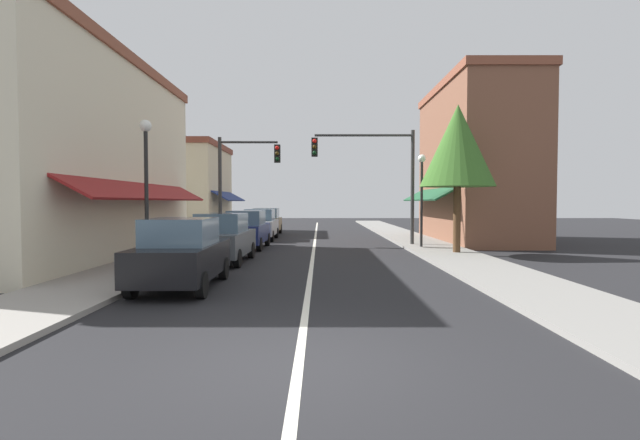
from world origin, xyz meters
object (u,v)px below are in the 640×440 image
(parked_car_second_left, at_px, (223,238))
(traffic_signal_left_corner, at_px, (240,174))
(parked_car_third_left, at_px, (247,230))
(parked_car_distant_left, at_px, (267,222))
(tree_right_near, at_px, (458,146))
(street_lamp_right_mid, at_px, (422,185))
(traffic_signal_mast_arm, at_px, (377,167))
(parked_car_far_left, at_px, (260,225))
(parked_car_nearest_left, at_px, (182,253))
(street_lamp_left_near, at_px, (146,170))

(parked_car_second_left, distance_m, traffic_signal_left_corner, 7.70)
(parked_car_third_left, bearing_deg, parked_car_distant_left, 91.83)
(parked_car_distant_left, distance_m, traffic_signal_left_corner, 7.81)
(parked_car_second_left, xyz_separation_m, tree_right_near, (9.10, 2.44, 3.57))
(parked_car_third_left, distance_m, street_lamp_right_mid, 8.38)
(traffic_signal_mast_arm, distance_m, traffic_signal_left_corner, 6.90)
(parked_car_far_left, relative_size, traffic_signal_mast_arm, 0.72)
(parked_car_third_left, bearing_deg, street_lamp_right_mid, -1.85)
(parked_car_far_left, relative_size, traffic_signal_left_corner, 0.75)
(parked_car_third_left, bearing_deg, traffic_signal_left_corner, 108.60)
(parked_car_third_left, relative_size, traffic_signal_left_corner, 0.76)
(parked_car_distant_left, height_order, street_lamp_right_mid, street_lamp_right_mid)
(traffic_signal_mast_arm, bearing_deg, parked_car_far_left, 146.79)
(parked_car_distant_left, bearing_deg, parked_car_nearest_left, -90.04)
(street_lamp_right_mid, bearing_deg, street_lamp_left_near, -143.80)
(traffic_signal_left_corner, relative_size, street_lamp_right_mid, 1.26)
(parked_car_far_left, distance_m, traffic_signal_mast_arm, 8.00)
(parked_car_third_left, bearing_deg, parked_car_far_left, 91.04)
(parked_car_far_left, relative_size, parked_car_distant_left, 1.00)
(parked_car_nearest_left, distance_m, street_lamp_left_near, 3.92)
(parked_car_second_left, relative_size, parked_car_far_left, 1.01)
(street_lamp_left_near, xyz_separation_m, tree_right_near, (10.91, 4.91, 1.29))
(parked_car_second_left, relative_size, street_lamp_left_near, 0.89)
(parked_car_nearest_left, distance_m, parked_car_third_left, 10.34)
(parked_car_far_left, bearing_deg, parked_car_distant_left, 91.60)
(parked_car_second_left, height_order, street_lamp_right_mid, street_lamp_right_mid)
(tree_right_near, bearing_deg, parked_car_third_left, 162.70)
(traffic_signal_left_corner, relative_size, street_lamp_left_near, 1.17)
(parked_car_far_left, height_order, traffic_signal_mast_arm, traffic_signal_mast_arm)
(tree_right_near, bearing_deg, traffic_signal_left_corner, 153.88)
(street_lamp_right_mid, height_order, tree_right_near, tree_right_near)
(parked_car_nearest_left, distance_m, parked_car_distant_left, 19.56)
(parked_car_third_left, relative_size, parked_car_far_left, 1.01)
(parked_car_nearest_left, relative_size, parked_car_distant_left, 1.01)
(street_lamp_right_mid, bearing_deg, traffic_signal_mast_arm, 144.21)
(traffic_signal_mast_arm, height_order, street_lamp_left_near, traffic_signal_mast_arm)
(street_lamp_left_near, bearing_deg, parked_car_distant_left, 84.04)
(parked_car_nearest_left, xyz_separation_m, tree_right_near, (9.09, 7.52, 3.57))
(street_lamp_left_near, relative_size, tree_right_near, 0.76)
(traffic_signal_mast_arm, distance_m, street_lamp_right_mid, 2.48)
(parked_car_second_left, bearing_deg, parked_car_far_left, 90.96)
(parked_car_far_left, distance_m, traffic_signal_left_corner, 4.16)
(parked_car_distant_left, xyz_separation_m, street_lamp_right_mid, (8.20, -9.65, 2.09))
(parked_car_second_left, xyz_separation_m, street_lamp_left_near, (-1.81, -2.47, 2.28))
(parked_car_nearest_left, height_order, traffic_signal_left_corner, traffic_signal_left_corner)
(parked_car_third_left, distance_m, tree_right_near, 10.13)
(parked_car_far_left, xyz_separation_m, tree_right_near, (9.03, -7.80, 3.57))
(parked_car_second_left, height_order, traffic_signal_left_corner, traffic_signal_left_corner)
(parked_car_far_left, bearing_deg, tree_right_near, -40.76)
(traffic_signal_left_corner, distance_m, street_lamp_left_near, 9.74)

